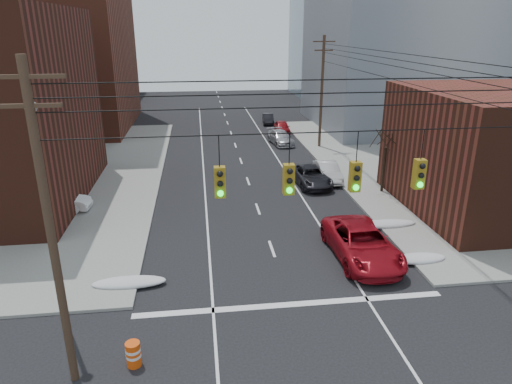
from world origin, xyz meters
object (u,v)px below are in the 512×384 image
object	(u,v)px
red_pickup	(362,243)
parked_car_a	(366,241)
construction_barrel	(133,354)
parked_car_d	(281,138)
lot_car_a	(60,201)
parked_car_c	(311,176)
parked_car_b	(328,172)
lot_car_b	(41,178)
parked_car_e	(282,127)
lot_car_d	(24,158)
lot_car_c	(19,186)
parked_car_f	(268,119)

from	to	relation	value
red_pickup	parked_car_a	distance (m)	0.95
red_pickup	construction_barrel	bearing A→B (deg)	-149.32
parked_car_d	lot_car_a	distance (m)	24.66
parked_car_c	construction_barrel	xyz separation A→B (m)	(-11.30, -19.07, -0.22)
parked_car_a	parked_car_b	world-z (taller)	parked_car_b
lot_car_b	red_pickup	bearing A→B (deg)	-141.65
parked_car_e	lot_car_d	distance (m)	27.15
parked_car_e	lot_car_a	size ratio (longest dim) A/B	1.07
parked_car_d	lot_car_a	world-z (taller)	lot_car_a
lot_car_b	lot_car_c	size ratio (longest dim) A/B	1.01
parked_car_b	parked_car_d	size ratio (longest dim) A/B	0.93
parked_car_a	parked_car_d	distance (m)	24.88
parked_car_a	lot_car_d	distance (m)	31.27
lot_car_c	construction_barrel	xyz separation A→B (m)	(10.37, -19.03, -0.35)
parked_car_f	lot_car_a	world-z (taller)	lot_car_a
parked_car_a	parked_car_f	distance (m)	35.77
red_pickup	parked_car_e	bearing A→B (deg)	86.28
parked_car_f	lot_car_d	bearing A→B (deg)	-141.17
red_pickup	lot_car_c	bearing A→B (deg)	149.22
parked_car_a	lot_car_a	xyz separation A→B (m)	(-18.22, 7.96, 0.16)
parked_car_e	construction_barrel	bearing A→B (deg)	-103.29
red_pickup	parked_car_f	distance (m)	36.53
lot_car_b	construction_barrel	xyz separation A→B (m)	(9.43, -20.97, -0.33)
red_pickup	parked_car_e	distance (m)	30.69
parked_car_a	parked_car_f	world-z (taller)	parked_car_a
parked_car_c	parked_car_e	xyz separation A→B (m)	(1.08, 18.48, 0.00)
red_pickup	parked_car_a	world-z (taller)	red_pickup
parked_car_a	parked_car_c	distance (m)	11.44
parked_car_b	parked_car_f	size ratio (longest dim) A/B	1.17
lot_car_a	lot_car_b	distance (m)	6.05
red_pickup	lot_car_c	size ratio (longest dim) A/B	1.33
lot_car_b	lot_car_c	distance (m)	2.16
parked_car_a	lot_car_c	xyz separation A→B (m)	(-21.95, 11.38, 0.21)
red_pickup	lot_car_b	xyz separation A→B (m)	(-20.48, 14.08, -0.07)
parked_car_f	lot_car_d	xyz separation A→B (m)	(-24.38, -16.14, 0.17)
red_pickup	construction_barrel	distance (m)	13.03
construction_barrel	lot_car_d	bearing A→B (deg)	115.06
parked_car_a	lot_car_b	distance (m)	24.88
parked_car_e	parked_car_d	bearing A→B (deg)	-97.19
red_pickup	lot_car_b	distance (m)	24.85
parked_car_f	lot_car_a	distance (m)	33.28
red_pickup	parked_car_d	world-z (taller)	red_pickup
parked_car_c	red_pickup	bearing A→B (deg)	-94.65
parked_car_d	lot_car_c	world-z (taller)	lot_car_c
parked_car_a	parked_car_d	xyz separation A→B (m)	(-0.28, 24.88, 0.06)
lot_car_a	red_pickup	bearing A→B (deg)	-111.80
red_pickup	parked_car_b	world-z (taller)	red_pickup
parked_car_a	construction_barrel	size ratio (longest dim) A/B	3.89
parked_car_e	lot_car_c	distance (m)	29.34
parked_car_e	lot_car_a	distance (m)	29.05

